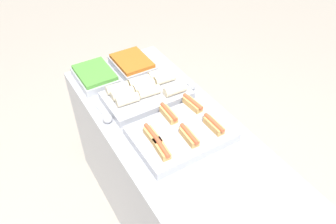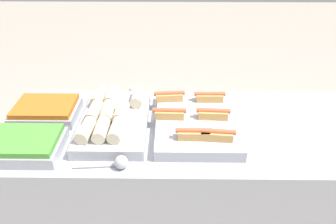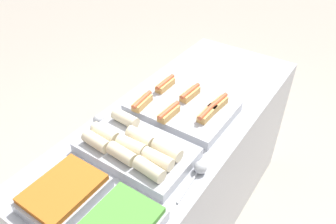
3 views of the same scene
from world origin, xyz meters
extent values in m
cube|color=#A8AAB2|center=(0.00, 0.00, 0.45)|extent=(1.74, 0.69, 0.90)
cube|color=#A8AAB2|center=(0.04, 0.00, 0.92)|extent=(0.37, 0.50, 0.05)
cube|color=tan|center=(-0.09, 0.00, 0.96)|extent=(0.13, 0.05, 0.04)
cylinder|color=#C15633|center=(-0.09, 0.00, 0.98)|extent=(0.15, 0.03, 0.02)
cube|color=tan|center=(0.11, -0.16, 0.96)|extent=(0.13, 0.05, 0.04)
cylinder|color=#C15633|center=(0.11, -0.16, 0.98)|extent=(0.15, 0.03, 0.02)
cube|color=tan|center=(0.11, 0.16, 0.96)|extent=(0.13, 0.04, 0.04)
cylinder|color=#C15633|center=(0.11, 0.16, 0.98)|extent=(0.15, 0.02, 0.02)
cube|color=tan|center=(0.01, -0.15, 0.96)|extent=(0.13, 0.05, 0.04)
cylinder|color=#C15633|center=(0.01, -0.15, 0.98)|extent=(0.15, 0.02, 0.02)
cube|color=tan|center=(-0.09, 0.16, 0.96)|extent=(0.13, 0.05, 0.04)
cylinder|color=#C15633|center=(-0.09, 0.16, 0.98)|extent=(0.15, 0.03, 0.02)
cube|color=tan|center=(0.11, 0.00, 0.96)|extent=(0.13, 0.05, 0.04)
cylinder|color=#C15633|center=(0.11, 0.00, 0.98)|extent=(0.15, 0.03, 0.02)
cube|color=#A8AAB2|center=(-0.34, 0.00, 0.92)|extent=(0.30, 0.49, 0.05)
cylinder|color=beige|center=(-0.43, 0.00, 0.97)|extent=(0.07, 0.13, 0.06)
cylinder|color=beige|center=(-0.37, 0.15, 0.97)|extent=(0.06, 0.13, 0.06)
cylinder|color=beige|center=(-0.37, -0.14, 0.97)|extent=(0.06, 0.13, 0.06)
cylinder|color=beige|center=(-0.31, -0.14, 0.97)|extent=(0.06, 0.13, 0.06)
cylinder|color=beige|center=(-0.31, 0.00, 0.97)|extent=(0.07, 0.14, 0.06)
cylinder|color=beige|center=(-0.37, 0.00, 0.97)|extent=(0.06, 0.13, 0.06)
cylinder|color=beige|center=(-0.25, 0.14, 0.97)|extent=(0.06, 0.13, 0.06)
cylinder|color=beige|center=(-0.44, -0.14, 0.97)|extent=(0.07, 0.14, 0.06)
cylinder|color=beige|center=(-0.44, 0.14, 0.97)|extent=(0.07, 0.14, 0.06)
cube|color=#A8AAB2|center=(-0.68, -0.19, 0.92)|extent=(0.30, 0.23, 0.05)
cube|color=#4C9338|center=(-0.68, -0.19, 0.96)|extent=(0.28, 0.21, 0.02)
cube|color=#A8AAB2|center=(-0.68, 0.07, 0.92)|extent=(0.30, 0.23, 0.05)
cube|color=#B7601E|center=(-0.68, 0.07, 0.96)|extent=(0.28, 0.21, 0.02)
cylinder|color=#B2B5BA|center=(-0.37, -0.28, 0.90)|extent=(0.19, 0.03, 0.01)
sphere|color=#B2B5BA|center=(-0.27, -0.28, 0.92)|extent=(0.06, 0.06, 0.06)
cylinder|color=#B2B5BA|center=(-0.37, 0.28, 0.90)|extent=(0.18, 0.01, 0.01)
sphere|color=#B2B5BA|center=(-0.28, 0.28, 0.92)|extent=(0.06, 0.06, 0.06)
camera|label=1|loc=(1.04, -0.69, 2.14)|focal=35.00mm
camera|label=2|loc=(-0.08, -1.25, 1.77)|focal=35.00mm
camera|label=3|loc=(-1.12, -0.69, 1.92)|focal=35.00mm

